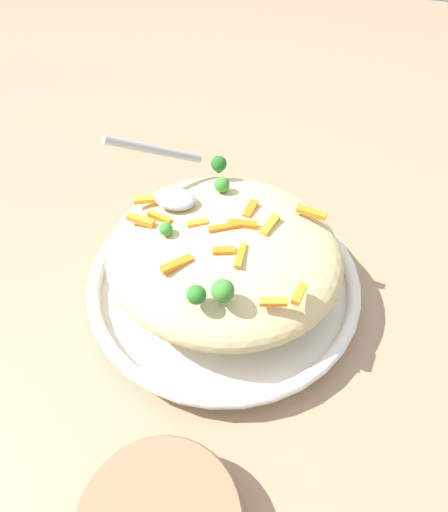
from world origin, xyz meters
name	(u,v)px	position (x,y,z in m)	size (l,w,h in m)	color
ground_plane	(224,291)	(0.00, 0.00, 0.00)	(2.40, 2.40, 0.00)	#9E7F60
serving_bowl	(224,282)	(0.00, 0.00, 0.02)	(0.38, 0.38, 0.04)	white
pasta_mound	(224,253)	(0.00, 0.00, 0.08)	(0.31, 0.29, 0.09)	#DBC689
carrot_piece_0	(196,225)	(0.03, 0.00, 0.13)	(0.03, 0.01, 0.01)	orange
carrot_piece_1	(241,256)	(-0.03, 0.04, 0.13)	(0.04, 0.01, 0.01)	orange
carrot_piece_2	(270,225)	(-0.05, -0.02, 0.13)	(0.04, 0.01, 0.01)	orange
carrot_piece_3	(226,226)	(0.00, 0.00, 0.13)	(0.04, 0.01, 0.01)	orange
carrot_piece_4	(224,251)	(-0.01, 0.04, 0.13)	(0.03, 0.01, 0.01)	orange
carrot_piece_5	(311,212)	(-0.10, -0.06, 0.13)	(0.04, 0.01, 0.01)	orange
carrot_piece_6	(149,199)	(0.11, -0.03, 0.13)	(0.04, 0.01, 0.01)	orange
carrot_piece_7	(250,209)	(-0.02, -0.04, 0.13)	(0.03, 0.01, 0.01)	orange
carrot_piece_8	(141,220)	(0.11, 0.01, 0.13)	(0.04, 0.01, 0.01)	orange
carrot_piece_9	(273,302)	(-0.08, 0.09, 0.13)	(0.03, 0.01, 0.01)	orange
carrot_piece_10	(159,218)	(0.09, 0.00, 0.13)	(0.03, 0.01, 0.01)	orange
carrot_piece_11	(242,224)	(-0.02, -0.01, 0.13)	(0.04, 0.01, 0.01)	orange
carrot_piece_12	(177,264)	(0.04, 0.07, 0.13)	(0.04, 0.01, 0.01)	orange
carrot_piece_13	(299,294)	(-0.11, 0.07, 0.13)	(0.03, 0.01, 0.01)	orange
broccoli_floret_0	(223,291)	(-0.03, 0.10, 0.14)	(0.03, 0.03, 0.03)	#377928
broccoli_floret_1	(166,229)	(0.07, 0.02, 0.14)	(0.02, 0.02, 0.02)	#377928
broccoli_floret_2	(219,164)	(0.04, -0.11, 0.14)	(0.02, 0.02, 0.02)	#205B1C
broccoli_floret_3	(222,185)	(0.02, -0.07, 0.14)	(0.02, 0.02, 0.02)	#377928
broccoli_floret_4	(196,295)	(0.00, 0.11, 0.14)	(0.02, 0.02, 0.02)	#296820
serving_spoon	(168,182)	(0.09, -0.05, 0.15)	(0.12, 0.11, 0.09)	#B7B7BC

